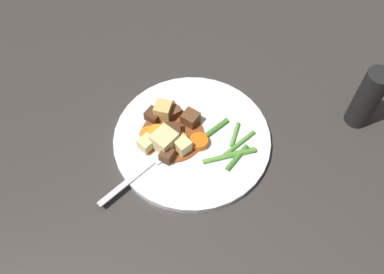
% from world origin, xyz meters
% --- Properties ---
extents(ground_plane, '(3.00, 3.00, 0.00)m').
position_xyz_m(ground_plane, '(0.00, 0.00, 0.00)').
color(ground_plane, '#383330').
extents(dinner_plate, '(0.28, 0.28, 0.01)m').
position_xyz_m(dinner_plate, '(0.00, 0.00, 0.01)').
color(dinner_plate, white).
rests_on(dinner_plate, ground_plane).
extents(stew_sauce, '(0.11, 0.11, 0.00)m').
position_xyz_m(stew_sauce, '(0.03, 0.01, 0.01)').
color(stew_sauce, brown).
rests_on(stew_sauce, dinner_plate).
extents(carrot_slice_0, '(0.03, 0.03, 0.01)m').
position_xyz_m(carrot_slice_0, '(0.02, 0.04, 0.02)').
color(carrot_slice_0, orange).
rests_on(carrot_slice_0, dinner_plate).
extents(carrot_slice_1, '(0.03, 0.03, 0.01)m').
position_xyz_m(carrot_slice_1, '(0.06, 0.03, 0.02)').
color(carrot_slice_1, orange).
rests_on(carrot_slice_1, dinner_plate).
extents(carrot_slice_2, '(0.04, 0.04, 0.01)m').
position_xyz_m(carrot_slice_2, '(-0.02, 0.01, 0.02)').
color(carrot_slice_2, orange).
rests_on(carrot_slice_2, dinner_plate).
extents(carrot_slice_3, '(0.04, 0.04, 0.01)m').
position_xyz_m(carrot_slice_3, '(0.06, 0.04, 0.02)').
color(carrot_slice_3, orange).
rests_on(carrot_slice_3, dinner_plate).
extents(carrot_slice_4, '(0.04, 0.04, 0.01)m').
position_xyz_m(carrot_slice_4, '(0.01, 0.02, 0.02)').
color(carrot_slice_4, orange).
rests_on(carrot_slice_4, dinner_plate).
extents(potato_chunk_0, '(0.03, 0.03, 0.03)m').
position_xyz_m(potato_chunk_0, '(0.07, -0.01, 0.03)').
color(potato_chunk_0, '#DBBC6B').
rests_on(potato_chunk_0, dinner_plate).
extents(potato_chunk_1, '(0.03, 0.03, 0.03)m').
position_xyz_m(potato_chunk_1, '(0.00, 0.03, 0.03)').
color(potato_chunk_1, '#EAD68C').
rests_on(potato_chunk_1, dinner_plate).
extents(potato_chunk_2, '(0.03, 0.03, 0.02)m').
position_xyz_m(potato_chunk_2, '(0.06, 0.06, 0.02)').
color(potato_chunk_2, '#EAD68C').
rests_on(potato_chunk_2, dinner_plate).
extents(potato_chunk_3, '(0.04, 0.04, 0.04)m').
position_xyz_m(potato_chunk_3, '(0.03, 0.04, 0.03)').
color(potato_chunk_3, '#EAD68C').
rests_on(potato_chunk_3, dinner_plate).
extents(meat_chunk_0, '(0.04, 0.04, 0.02)m').
position_xyz_m(meat_chunk_0, '(0.03, 0.02, 0.02)').
color(meat_chunk_0, '#4C2B19').
rests_on(meat_chunk_0, dinner_plate).
extents(meat_chunk_1, '(0.04, 0.04, 0.02)m').
position_xyz_m(meat_chunk_1, '(0.06, -0.02, 0.02)').
color(meat_chunk_1, brown).
rests_on(meat_chunk_1, dinner_plate).
extents(meat_chunk_2, '(0.02, 0.02, 0.02)m').
position_xyz_m(meat_chunk_2, '(0.02, 0.06, 0.02)').
color(meat_chunk_2, '#56331E').
rests_on(meat_chunk_2, dinner_plate).
extents(meat_chunk_3, '(0.03, 0.03, 0.02)m').
position_xyz_m(meat_chunk_3, '(0.02, -0.03, 0.02)').
color(meat_chunk_3, brown).
rests_on(meat_chunk_3, dinner_plate).
extents(meat_chunk_4, '(0.03, 0.03, 0.02)m').
position_xyz_m(meat_chunk_4, '(0.08, 0.00, 0.02)').
color(meat_chunk_4, '#4C2B19').
rests_on(meat_chunk_4, dinner_plate).
extents(green_bean_0, '(0.04, 0.04, 0.01)m').
position_xyz_m(green_bean_0, '(-0.07, 0.01, 0.02)').
color(green_bean_0, '#599E38').
rests_on(green_bean_0, dinner_plate).
extents(green_bean_1, '(0.03, 0.05, 0.01)m').
position_xyz_m(green_bean_1, '(-0.03, -0.04, 0.02)').
color(green_bean_1, '#4C8E33').
rests_on(green_bean_1, dinner_plate).
extents(green_bean_2, '(0.03, 0.07, 0.01)m').
position_xyz_m(green_bean_2, '(-0.08, -0.03, 0.02)').
color(green_bean_2, '#599E38').
rests_on(green_bean_2, dinner_plate).
extents(green_bean_3, '(0.02, 0.05, 0.01)m').
position_xyz_m(green_bean_3, '(-0.06, -0.04, 0.02)').
color(green_bean_3, '#66AD42').
rests_on(green_bean_3, dinner_plate).
extents(green_bean_4, '(0.05, 0.04, 0.01)m').
position_xyz_m(green_bean_4, '(-0.09, -0.01, 0.02)').
color(green_bean_4, '#599E38').
rests_on(green_bean_4, dinner_plate).
extents(green_bean_5, '(0.02, 0.06, 0.01)m').
position_xyz_m(green_bean_5, '(-0.09, 0.00, 0.02)').
color(green_bean_5, '#4C8E33').
rests_on(green_bean_5, dinner_plate).
extents(green_bean_6, '(0.06, 0.06, 0.01)m').
position_xyz_m(green_bean_6, '(-0.07, 0.01, 0.02)').
color(green_bean_6, '#66AD42').
rests_on(green_bean_6, dinner_plate).
extents(fork, '(0.06, 0.17, 0.00)m').
position_xyz_m(fork, '(0.04, 0.10, 0.01)').
color(fork, silver).
rests_on(fork, dinner_plate).
extents(pepper_mill, '(0.04, 0.04, 0.12)m').
position_xyz_m(pepper_mill, '(-0.24, -0.19, 0.06)').
color(pepper_mill, black).
rests_on(pepper_mill, ground_plane).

